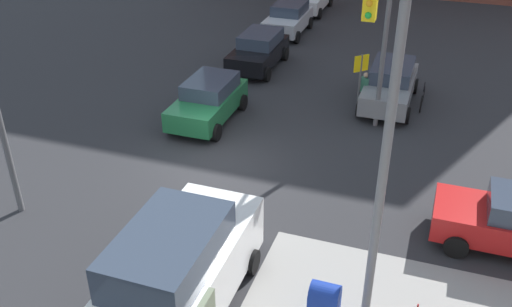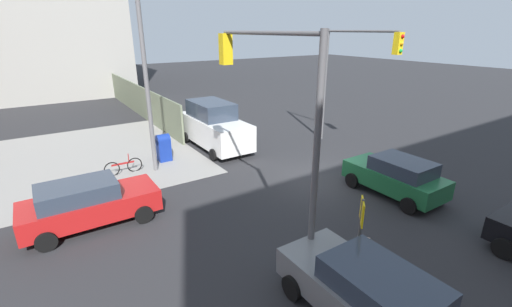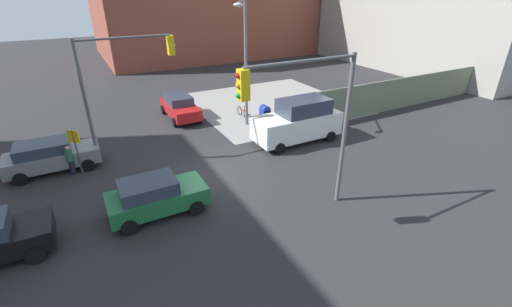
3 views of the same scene
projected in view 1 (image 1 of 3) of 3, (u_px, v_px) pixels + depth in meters
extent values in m
plane|color=#28282B|center=(220.00, 162.00, 19.24)|extent=(120.00, 120.00, 0.00)
cylinder|color=#59595B|center=(385.00, 43.00, 20.02)|extent=(0.18, 0.18, 6.50)
cube|color=yellow|center=(370.00, 2.00, 14.96)|extent=(0.32, 0.36, 1.00)
sphere|color=orange|center=(369.00, 3.00, 14.82)|extent=(0.18, 0.18, 0.18)
sphere|color=green|center=(368.00, 15.00, 14.98)|extent=(0.18, 0.18, 0.18)
cylinder|color=slate|center=(384.00, 164.00, 11.33)|extent=(0.20, 0.20, 8.00)
cylinder|color=#4C4C4C|center=(359.00, 84.00, 22.03)|extent=(0.08, 0.08, 2.40)
cube|color=yellow|center=(361.00, 63.00, 21.61)|extent=(0.48, 0.48, 0.64)
cylinder|color=navy|center=(325.00, 295.00, 12.16)|extent=(0.56, 0.64, 0.56)
cube|color=white|center=(311.00, 0.00, 34.72)|extent=(4.17, 1.80, 0.75)
cylinder|color=black|center=(319.00, 13.00, 33.49)|extent=(0.64, 0.22, 0.64)
cylinder|color=black|center=(290.00, 11.00, 34.01)|extent=(0.64, 0.22, 0.64)
cylinder|color=black|center=(330.00, 1.00, 35.81)|extent=(0.64, 0.22, 0.64)
cube|color=black|center=(258.00, 54.00, 26.46)|extent=(4.13, 1.80, 0.75)
cube|color=#2D3847|center=(261.00, 38.00, 26.41)|extent=(2.31, 1.58, 0.55)
cylinder|color=black|center=(267.00, 74.00, 25.24)|extent=(0.64, 0.22, 0.64)
cylinder|color=black|center=(229.00, 69.00, 25.75)|extent=(0.64, 0.22, 0.64)
cylinder|color=black|center=(285.00, 54.00, 27.54)|extent=(0.64, 0.22, 0.64)
cylinder|color=black|center=(250.00, 50.00, 28.06)|extent=(0.64, 0.22, 0.64)
cube|color=#1E6638|center=(208.00, 104.00, 21.62)|extent=(4.00, 1.80, 0.75)
cube|color=#2D3847|center=(210.00, 85.00, 21.56)|extent=(2.24, 1.58, 0.55)
cylinder|color=black|center=(216.00, 132.00, 20.43)|extent=(0.64, 0.22, 0.64)
cylinder|color=black|center=(171.00, 125.00, 20.95)|extent=(0.64, 0.22, 0.64)
cylinder|color=black|center=(242.00, 102.00, 22.66)|extent=(0.64, 0.22, 0.64)
cylinder|color=black|center=(201.00, 96.00, 23.18)|extent=(0.64, 0.22, 0.64)
cube|color=slate|center=(389.00, 88.00, 22.94)|extent=(4.42, 1.80, 0.75)
cube|color=#2D3847|center=(393.00, 70.00, 22.91)|extent=(2.48, 1.58, 0.55)
cylinder|color=black|center=(407.00, 115.00, 21.64)|extent=(0.64, 0.22, 0.64)
cylinder|color=black|center=(360.00, 109.00, 22.16)|extent=(0.64, 0.22, 0.64)
cylinder|color=black|center=(415.00, 86.00, 24.10)|extent=(0.64, 0.22, 0.64)
cylinder|color=black|center=(372.00, 81.00, 24.62)|extent=(0.64, 0.22, 0.64)
cube|color=#B7BABF|center=(288.00, 21.00, 30.87)|extent=(3.92, 1.80, 0.75)
cube|color=#2D3847|center=(290.00, 8.00, 30.80)|extent=(2.20, 1.58, 0.55)
cylinder|color=black|center=(297.00, 37.00, 29.70)|extent=(0.64, 0.22, 0.64)
cylinder|color=black|center=(264.00, 34.00, 30.22)|extent=(0.64, 0.22, 0.64)
cylinder|color=black|center=(310.00, 23.00, 31.89)|extent=(0.64, 0.22, 0.64)
cylinder|color=black|center=(279.00, 20.00, 32.40)|extent=(0.64, 0.22, 0.64)
cylinder|color=black|center=(456.00, 246.00, 14.87)|extent=(0.22, 0.64, 0.64)
cylinder|color=black|center=(459.00, 209.00, 16.35)|extent=(0.22, 0.64, 0.64)
cube|color=white|center=(181.00, 279.00, 12.80)|extent=(5.40, 2.10, 1.40)
cube|color=#2D3847|center=(168.00, 250.00, 11.88)|extent=(3.02, 1.85, 0.90)
cylinder|color=black|center=(177.00, 244.00, 14.95)|extent=(0.64, 0.22, 0.64)
cylinder|color=black|center=(252.00, 262.00, 14.35)|extent=(0.64, 0.22, 0.64)
cylinder|color=#2D664C|center=(365.00, 85.00, 22.38)|extent=(0.36, 0.36, 0.59)
sphere|color=tan|center=(366.00, 75.00, 22.19)|extent=(0.20, 0.20, 0.20)
cylinder|color=#1E1E2D|center=(364.00, 100.00, 22.72)|extent=(0.28, 0.28, 0.75)
torus|color=black|center=(421.00, 104.00, 22.50)|extent=(0.71, 0.05, 0.71)
torus|color=black|center=(423.00, 94.00, 23.36)|extent=(0.71, 0.05, 0.71)
cube|color=black|center=(423.00, 95.00, 22.84)|extent=(1.04, 0.04, 0.08)
cylinder|color=black|center=(424.00, 87.00, 22.95)|extent=(0.04, 0.04, 0.40)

